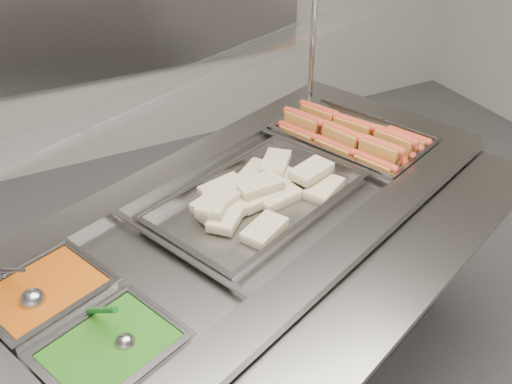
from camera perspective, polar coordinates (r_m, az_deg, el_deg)
name	(u,v)px	position (r m, az deg, el deg)	size (l,w,h in m)	color
steam_counter	(247,304)	(2.24, -0.90, -11.13)	(2.16, 1.55, 0.95)	slate
tray_rail	(382,289)	(1.73, 12.52, -9.44)	(1.85, 1.04, 0.05)	gray
sneeze_guard	(192,81)	(1.88, -6.45, 11.00)	(1.72, 0.94, 0.46)	silver
pan_hotdogs	(352,143)	(2.40, 9.55, 4.82)	(0.55, 0.67, 0.11)	gray
pan_wraps	(258,203)	(1.99, 0.20, -1.10)	(0.82, 0.66, 0.07)	gray
pan_beans	(46,301)	(1.75, -20.24, -10.17)	(0.39, 0.35, 0.11)	gray
pan_peas	(112,358)	(1.55, -14.16, -15.77)	(0.39, 0.35, 0.11)	gray
hotdogs_in_buns	(351,136)	(2.35, 9.49, 5.51)	(0.49, 0.59, 0.12)	#AD7224
tortilla_wraps	(259,193)	(1.98, 0.27, -0.06)	(0.58, 0.47, 0.08)	tan
ladle	(32,299)	(1.69, -21.51, -9.90)	(0.11, 0.20, 0.15)	#A3A3A8
serving_spoon	(121,338)	(1.52, -13.36, -13.98)	(0.10, 0.18, 0.15)	#A3A3A8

